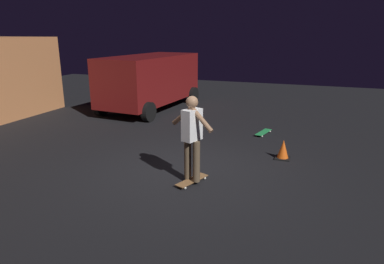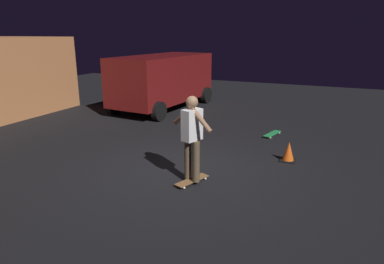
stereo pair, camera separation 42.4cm
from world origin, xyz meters
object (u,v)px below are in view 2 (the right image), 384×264
(skater, at_px, (192,133))
(traffic_cone, at_px, (289,152))
(skateboard_ridden, at_px, (192,180))
(skateboard_spare, at_px, (272,134))
(parked_van, at_px, (163,79))

(skater, height_order, traffic_cone, skater)
(skateboard_ridden, bearing_deg, traffic_cone, -37.55)
(skater, xyz_separation_m, traffic_cone, (2.01, -1.54, -0.83))
(skateboard_ridden, distance_m, traffic_cone, 2.53)
(skateboard_spare, distance_m, traffic_cone, 2.03)
(skateboard_ridden, distance_m, skateboard_spare, 3.97)
(skateboard_ridden, xyz_separation_m, traffic_cone, (2.01, -1.54, 0.16))
(skateboard_ridden, bearing_deg, skateboard_spare, -11.71)
(traffic_cone, bearing_deg, skateboard_ridden, 142.45)
(traffic_cone, bearing_deg, parked_van, 54.08)
(skateboard_ridden, bearing_deg, parked_van, 33.06)
(traffic_cone, bearing_deg, skater, 142.45)
(skateboard_spare, bearing_deg, traffic_cone, -158.62)
(skateboard_ridden, height_order, skateboard_spare, same)
(skateboard_ridden, distance_m, skater, 0.98)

